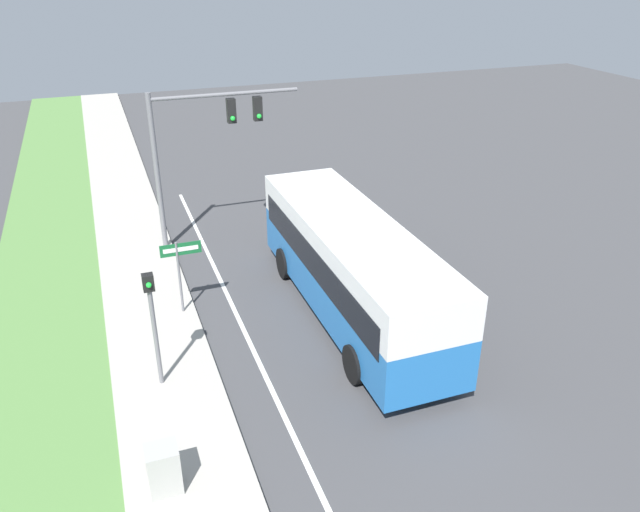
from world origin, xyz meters
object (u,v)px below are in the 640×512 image
at_px(signal_gantry, 200,137).
at_px(utility_cabinet, 164,469).
at_px(bus, 352,262).
at_px(street_sign, 180,264).
at_px(pedestrian_signal, 152,313).

height_order(signal_gantry, utility_cabinet, signal_gantry).
distance_m(bus, street_sign, 5.34).
height_order(bus, signal_gantry, signal_gantry).
relative_size(signal_gantry, pedestrian_signal, 1.78).
bearing_deg(pedestrian_signal, utility_cabinet, -95.87).
bearing_deg(signal_gantry, pedestrian_signal, -108.91).
bearing_deg(utility_cabinet, pedestrian_signal, 84.13).
relative_size(street_sign, utility_cabinet, 2.27).
distance_m(pedestrian_signal, street_sign, 3.74).
distance_m(street_sign, utility_cabinet, 7.54).
relative_size(bus, signal_gantry, 1.71).
relative_size(signal_gantry, street_sign, 2.38).
distance_m(bus, utility_cabinet, 8.58).
bearing_deg(street_sign, bus, -20.82).
bearing_deg(signal_gantry, street_sign, -109.01).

